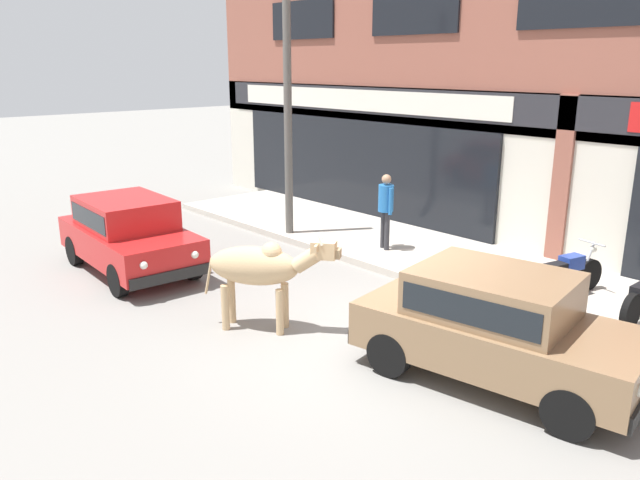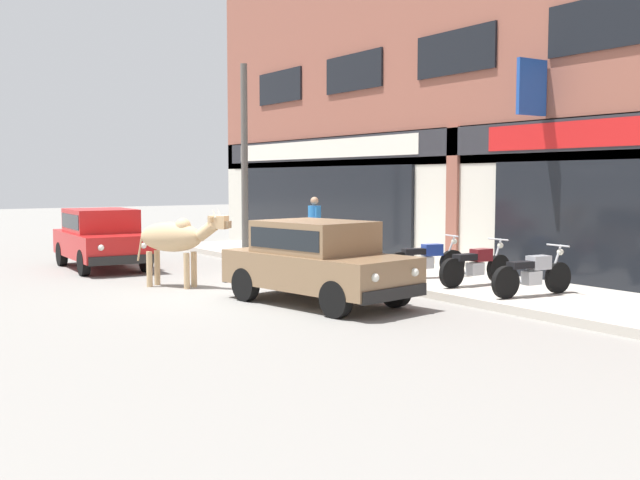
{
  "view_description": "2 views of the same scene",
  "coord_description": "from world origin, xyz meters",
  "px_view_note": "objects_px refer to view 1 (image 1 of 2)",
  "views": [
    {
      "loc": [
        5.81,
        -6.34,
        3.98
      ],
      "look_at": [
        -2.38,
        1.0,
        0.83
      ],
      "focal_mm": 35.0,
      "sensor_mm": 36.0,
      "label": 1
    },
    {
      "loc": [
        12.71,
        -7.01,
        2.2
      ],
      "look_at": [
        0.75,
        1.0,
        1.01
      ],
      "focal_mm": 42.0,
      "sensor_mm": 36.0,
      "label": 2
    }
  ],
  "objects_px": {
    "motorcycle_0": "(565,274)",
    "utility_pole": "(288,122)",
    "car_0": "(495,322)",
    "cow": "(260,267)",
    "pedestrian": "(386,204)",
    "car_1": "(128,231)"
  },
  "relations": [
    {
      "from": "cow",
      "to": "car_1",
      "type": "height_order",
      "value": "cow"
    },
    {
      "from": "cow",
      "to": "car_1",
      "type": "relative_size",
      "value": 0.5
    },
    {
      "from": "pedestrian",
      "to": "utility_pole",
      "type": "height_order",
      "value": "utility_pole"
    },
    {
      "from": "cow",
      "to": "utility_pole",
      "type": "height_order",
      "value": "utility_pole"
    },
    {
      "from": "car_0",
      "to": "motorcycle_0",
      "type": "height_order",
      "value": "car_0"
    },
    {
      "from": "motorcycle_0",
      "to": "pedestrian",
      "type": "bearing_deg",
      "value": -177.29
    },
    {
      "from": "motorcycle_0",
      "to": "utility_pole",
      "type": "height_order",
      "value": "utility_pole"
    },
    {
      "from": "motorcycle_0",
      "to": "utility_pole",
      "type": "relative_size",
      "value": 0.35
    },
    {
      "from": "pedestrian",
      "to": "utility_pole",
      "type": "relative_size",
      "value": 0.31
    },
    {
      "from": "car_1",
      "to": "pedestrian",
      "type": "xyz_separation_m",
      "value": [
        2.63,
        4.5,
        0.32
      ]
    },
    {
      "from": "car_0",
      "to": "motorcycle_0",
      "type": "bearing_deg",
      "value": 102.24
    },
    {
      "from": "utility_pole",
      "to": "pedestrian",
      "type": "bearing_deg",
      "value": 15.98
    },
    {
      "from": "car_1",
      "to": "utility_pole",
      "type": "xyz_separation_m",
      "value": [
        0.26,
        3.82,
        1.88
      ]
    },
    {
      "from": "motorcycle_0",
      "to": "utility_pole",
      "type": "bearing_deg",
      "value": -172.17
    },
    {
      "from": "pedestrian",
      "to": "utility_pole",
      "type": "distance_m",
      "value": 2.92
    },
    {
      "from": "cow",
      "to": "motorcycle_0",
      "type": "distance_m",
      "value": 5.15
    },
    {
      "from": "cow",
      "to": "pedestrian",
      "type": "height_order",
      "value": "pedestrian"
    },
    {
      "from": "cow",
      "to": "utility_pole",
      "type": "bearing_deg",
      "value": 136.04
    },
    {
      "from": "motorcycle_0",
      "to": "utility_pole",
      "type": "distance_m",
      "value": 6.71
    },
    {
      "from": "cow",
      "to": "car_0",
      "type": "xyz_separation_m",
      "value": [
        3.29,
        1.25,
        -0.19
      ]
    },
    {
      "from": "utility_pole",
      "to": "motorcycle_0",
      "type": "bearing_deg",
      "value": 7.83
    },
    {
      "from": "car_0",
      "to": "pedestrian",
      "type": "bearing_deg",
      "value": 147.05
    }
  ]
}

